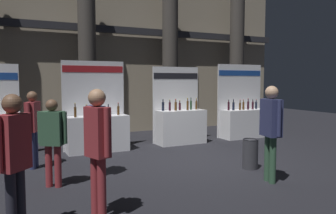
# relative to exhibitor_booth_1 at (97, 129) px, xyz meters

# --- Properties ---
(ground_plane) EXTENTS (26.91, 26.91, 0.00)m
(ground_plane) POSITION_rel_exhibitor_booth_1_xyz_m (1.79, -2.14, -0.61)
(ground_plane) COLOR black
(hall_colonnade) EXTENTS (13.46, 1.27, 6.79)m
(hall_colonnade) POSITION_rel_exhibitor_booth_1_xyz_m (1.79, 2.78, 2.67)
(hall_colonnade) COLOR tan
(hall_colonnade) RESTS_ON ground_plane
(exhibitor_booth_1) EXTENTS (1.73, 0.66, 2.48)m
(exhibitor_booth_1) POSITION_rel_exhibitor_booth_1_xyz_m (0.00, 0.00, 0.00)
(exhibitor_booth_1) COLOR white
(exhibitor_booth_1) RESTS_ON ground_plane
(exhibitor_booth_2) EXTENTS (1.58, 0.66, 2.36)m
(exhibitor_booth_2) POSITION_rel_exhibitor_booth_1_xyz_m (2.59, 0.00, 0.01)
(exhibitor_booth_2) COLOR white
(exhibitor_booth_2) RESTS_ON ground_plane
(exhibitor_booth_3) EXTENTS (1.82, 0.66, 2.48)m
(exhibitor_booth_3) POSITION_rel_exhibitor_booth_1_xyz_m (5.08, -0.00, -0.01)
(exhibitor_booth_3) COLOR white
(exhibitor_booth_3) RESTS_ON ground_plane
(trash_bin) EXTENTS (0.34, 0.34, 0.66)m
(trash_bin) POSITION_rel_exhibitor_booth_1_xyz_m (2.55, -3.29, -0.28)
(trash_bin) COLOR #38383D
(trash_bin) RESTS_ON ground_plane
(visitor_0) EXTENTS (0.32, 0.50, 1.83)m
(visitor_0) POSITION_rel_exhibitor_booth_1_xyz_m (-1.14, -4.45, 0.48)
(visitor_0) COLOR maroon
(visitor_0) RESTS_ON ground_plane
(visitor_1) EXTENTS (0.32, 0.59, 1.84)m
(visitor_1) POSITION_rel_exhibitor_booth_1_xyz_m (2.24, -4.23, 0.51)
(visitor_1) COLOR #33563D
(visitor_1) RESTS_ON ground_plane
(visitor_2) EXTENTS (0.42, 0.42, 1.78)m
(visitor_2) POSITION_rel_exhibitor_booth_1_xyz_m (-2.20, -4.60, 0.46)
(visitor_2) COLOR #23232D
(visitor_2) RESTS_ON ground_plane
(visitor_3) EXTENTS (0.30, 0.56, 1.66)m
(visitor_3) POSITION_rel_exhibitor_booth_1_xyz_m (-0.63, -2.37, 0.39)
(visitor_3) COLOR silver
(visitor_3) RESTS_ON ground_plane
(visitor_4) EXTENTS (0.48, 0.42, 1.60)m
(visitor_4) POSITION_rel_exhibitor_booth_1_xyz_m (-1.51, -2.70, 0.35)
(visitor_4) COLOR maroon
(visitor_4) RESTS_ON ground_plane
(visitor_5) EXTENTS (0.37, 0.57, 1.71)m
(visitor_5) POSITION_rel_exhibitor_booth_1_xyz_m (-1.71, -1.13, 0.41)
(visitor_5) COLOR navy
(visitor_5) RESTS_ON ground_plane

